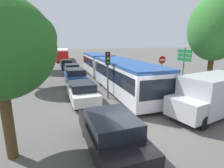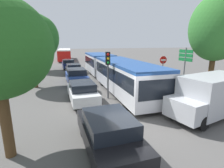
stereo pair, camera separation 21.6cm
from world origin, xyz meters
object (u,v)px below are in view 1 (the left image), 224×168
(no_entry_sign, at_px, (162,66))
(tree_left_mid, at_px, (30,39))
(city_bus_rear, at_px, (62,54))
(tree_left_far, at_px, (38,38))
(queued_car_navy, at_px, (66,64))
(direction_sign_post, at_px, (184,60))
(traffic_light, at_px, (108,65))
(queued_car_graphite, at_px, (72,69))
(queued_car_black, at_px, (111,133))
(white_van, at_px, (211,94))
(articulated_bus, at_px, (110,68))
(queued_car_blue, at_px, (75,76))
(tree_right_near, at_px, (215,30))
(queued_car_white, at_px, (82,92))

(no_entry_sign, bearing_deg, tree_left_mid, -105.40)
(city_bus_rear, height_order, tree_left_far, tree_left_far)
(city_bus_rear, bearing_deg, queued_car_navy, -176.65)
(direction_sign_post, bearing_deg, tree_left_mid, -29.44)
(queued_car_navy, relative_size, traffic_light, 1.20)
(queued_car_graphite, height_order, direction_sign_post, direction_sign_post)
(city_bus_rear, xyz_separation_m, queued_car_navy, (-0.06, -13.18, -0.72))
(queued_car_black, relative_size, no_entry_sign, 1.51)
(queued_car_graphite, xyz_separation_m, white_van, (6.14, -15.09, 0.54))
(city_bus_rear, xyz_separation_m, direction_sign_post, (8.78, -28.81, 1.14))
(white_van, bearing_deg, traffic_light, -58.58)
(city_bus_rear, distance_m, direction_sign_post, 30.14)
(queued_car_navy, bearing_deg, queued_car_graphite, -178.23)
(queued_car_graphite, xyz_separation_m, queued_car_navy, (-0.30, 5.77, 0.01))
(articulated_bus, bearing_deg, queued_car_blue, -103.47)
(queued_car_black, relative_size, queued_car_graphite, 1.06)
(queued_car_graphite, height_order, white_van, white_van)
(city_bus_rear, height_order, queued_car_black, city_bus_rear)
(white_van, xyz_separation_m, direction_sign_post, (2.40, 5.22, 1.33))
(direction_sign_post, bearing_deg, city_bus_rear, -82.26)
(queued_car_navy, bearing_deg, white_van, -164.07)
(direction_sign_post, bearing_deg, no_entry_sign, -60.80)
(tree_left_mid, bearing_deg, queued_car_black, -71.73)
(tree_left_far, relative_size, tree_right_near, 1.02)
(queued_car_white, bearing_deg, traffic_light, -86.93)
(queued_car_graphite, distance_m, traffic_light, 10.63)
(queued_car_black, xyz_separation_m, queued_car_graphite, (0.17, 16.50, -0.04))
(queued_car_black, height_order, tree_left_far, tree_left_far)
(queued_car_white, bearing_deg, queued_car_black, -179.57)
(queued_car_graphite, bearing_deg, tree_left_mid, 142.60)
(city_bus_rear, bearing_deg, queued_car_blue, -176.19)
(tree_left_far, bearing_deg, white_van, -62.87)
(queued_car_white, relative_size, traffic_light, 1.20)
(queued_car_blue, bearing_deg, no_entry_sign, -116.05)
(city_bus_rear, relative_size, tree_left_mid, 1.78)
(queued_car_black, bearing_deg, traffic_light, -17.01)
(no_entry_sign, bearing_deg, queued_car_black, -42.94)
(queued_car_navy, bearing_deg, queued_car_blue, 179.55)
(queued_car_white, distance_m, queued_car_blue, 5.60)
(queued_car_white, height_order, white_van, white_van)
(queued_car_graphite, relative_size, tree_right_near, 0.54)
(queued_car_black, bearing_deg, no_entry_sign, -44.17)
(traffic_light, bearing_deg, white_van, 51.19)
(queued_car_navy, bearing_deg, traffic_light, -174.65)
(queued_car_blue, height_order, no_entry_sign, no_entry_sign)
(queued_car_black, bearing_deg, queued_car_white, 0.43)
(tree_left_far, bearing_deg, no_entry_sign, -48.79)
(no_entry_sign, bearing_deg, queued_car_graphite, -138.71)
(queued_car_white, distance_m, tree_left_mid, 7.26)
(white_van, bearing_deg, queued_car_graphite, -80.53)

